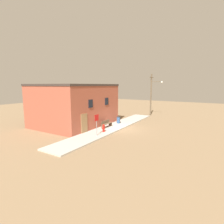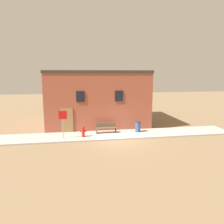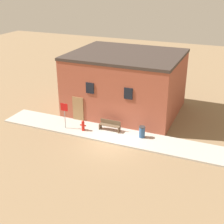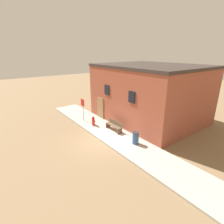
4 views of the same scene
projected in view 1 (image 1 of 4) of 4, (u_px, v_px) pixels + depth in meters
name	position (u px, v px, depth m)	size (l,w,h in m)	color
ground_plane	(123.00, 129.00, 21.00)	(80.00, 80.00, 0.00)	#846B4C
sidewalk	(113.00, 127.00, 21.66)	(19.60, 2.64, 0.13)	#B2ADA3
brick_building	(75.00, 105.00, 22.90)	(9.53, 7.87, 5.35)	#9E4C38
fire_hydrant	(104.00, 128.00, 19.12)	(0.50, 0.24, 0.86)	red
stop_sign	(97.00, 121.00, 17.57)	(0.63, 0.06, 2.16)	gray
bench	(106.00, 124.00, 21.21)	(1.72, 0.44, 0.83)	brown
trash_bin	(118.00, 120.00, 23.44)	(0.48, 0.48, 0.90)	#2D517F
utility_pole	(152.00, 93.00, 29.80)	(1.80, 2.04, 7.06)	brown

